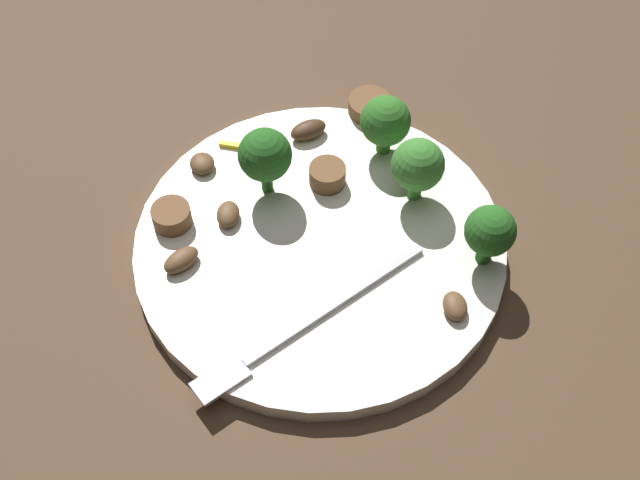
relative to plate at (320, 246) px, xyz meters
name	(u,v)px	position (x,y,z in m)	size (l,w,h in m)	color
ground_plane	(320,251)	(0.00, 0.00, -0.01)	(1.40, 1.40, 0.00)	#4C3826
plate	(320,246)	(0.00, 0.00, 0.00)	(0.26, 0.26, 0.01)	white
fork	(297,329)	(0.05, 0.05, 0.01)	(0.18, 0.03, 0.00)	silver
broccoli_floret_0	(415,163)	(-0.08, 0.00, 0.04)	(0.04, 0.04, 0.05)	#408630
broccoli_floret_1	(265,156)	(0.01, -0.06, 0.04)	(0.04, 0.04, 0.06)	#296420
broccoli_floret_2	(490,232)	(-0.09, 0.07, 0.04)	(0.03, 0.03, 0.05)	#296420
broccoli_floret_3	(385,122)	(-0.08, -0.05, 0.04)	(0.04, 0.04, 0.05)	#347525
sausage_slice_0	(370,106)	(-0.10, -0.09, 0.01)	(0.03, 0.03, 0.01)	brown
sausage_slice_1	(172,216)	(0.08, -0.07, 0.01)	(0.03, 0.03, 0.01)	brown
sausage_slice_2	(327,175)	(-0.03, -0.04, 0.01)	(0.03, 0.03, 0.02)	brown
mushroom_0	(202,163)	(0.04, -0.10, 0.01)	(0.02, 0.02, 0.01)	brown
mushroom_1	(228,214)	(0.05, -0.05, 0.01)	(0.02, 0.02, 0.01)	brown
mushroom_2	(455,306)	(-0.05, 0.09, 0.01)	(0.02, 0.02, 0.01)	brown
mushroom_3	(181,260)	(0.09, -0.03, 0.01)	(0.03, 0.02, 0.01)	brown
mushroom_4	(308,130)	(-0.04, -0.09, 0.01)	(0.03, 0.02, 0.01)	#422B19
pepper_strip_0	(245,147)	(0.01, -0.10, 0.01)	(0.04, 0.00, 0.00)	yellow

